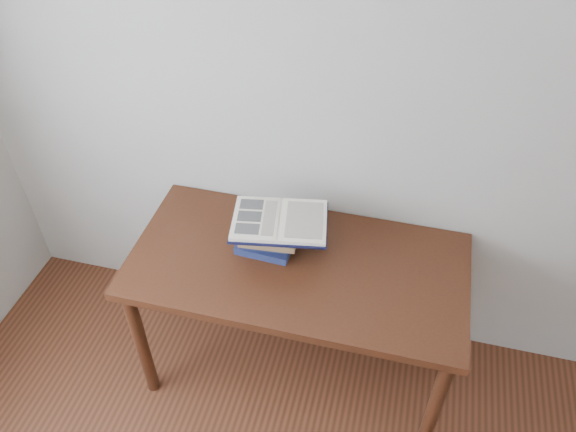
# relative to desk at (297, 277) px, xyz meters

# --- Properties ---
(desk) EXTENTS (1.44, 0.72, 0.77)m
(desk) POSITION_rel_desk_xyz_m (0.00, 0.00, 0.00)
(desk) COLOR #401F10
(desk) RESTS_ON ground
(book_stack) EXTENTS (0.27, 0.19, 0.15)m
(book_stack) POSITION_rel_desk_xyz_m (-0.15, 0.06, 0.17)
(book_stack) COLOR #162744
(book_stack) RESTS_ON desk
(open_book) EXTENTS (0.44, 0.34, 0.03)m
(open_book) POSITION_rel_desk_xyz_m (-0.09, 0.06, 0.26)
(open_book) COLOR black
(open_book) RESTS_ON book_stack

